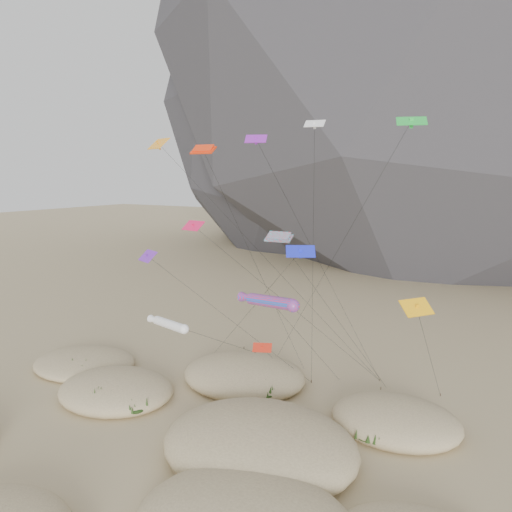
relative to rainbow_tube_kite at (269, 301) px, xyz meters
The scene contains 9 objects.
ground 16.04m from the rainbow_tube_kite, 103.17° to the right, with size 500.00×500.00×0.00m, color #CCB789.
dunes 12.84m from the rainbow_tube_kite, 117.81° to the right, with size 52.07×38.26×4.34m.
dune_grass 13.49m from the rainbow_tube_kite, 119.06° to the right, with size 42.72×29.79×1.46m.
kite_stakes 16.29m from the rainbow_tube_kite, 95.60° to the left, with size 26.43×5.47×0.30m.
rainbow_tube_kite is the anchor object (origin of this frame).
white_tube_kite 8.91m from the rainbow_tube_kite, 145.10° to the right, with size 6.14×20.04×9.88m.
orange_parafoil 15.07m from the rainbow_tube_kite, 169.32° to the left, with size 6.82×11.73×24.76m.
multi_parafoil 5.99m from the rainbow_tube_kite, 99.53° to the left, with size 9.29×9.93×16.85m.
delta_kites 7.45m from the rainbow_tube_kite, 152.34° to the left, with size 28.25×19.37×26.82m.
Camera 1 is at (22.67, -25.95, 22.03)m, focal length 35.00 mm.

